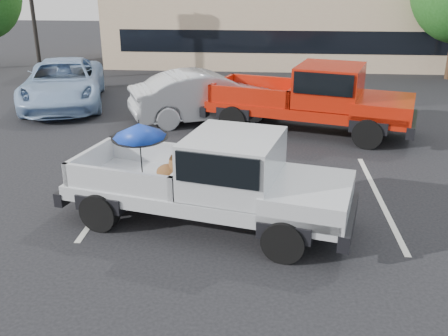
{
  "coord_description": "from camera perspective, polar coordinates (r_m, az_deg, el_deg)",
  "views": [
    {
      "loc": [
        0.39,
        -8.34,
        4.66
      ],
      "look_at": [
        -0.32,
        0.22,
        1.3
      ],
      "focal_mm": 40.0,
      "sensor_mm": 36.0,
      "label": 1
    }
  ],
  "objects": [
    {
      "name": "ground",
      "position": [
        9.57,
        1.82,
        -7.82
      ],
      "size": [
        90.0,
        90.0,
        0.0
      ],
      "primitive_type": "plane",
      "color": "black",
      "rests_on": "ground"
    },
    {
      "name": "stripe_left",
      "position": [
        11.84,
        -12.31,
        -2.33
      ],
      "size": [
        0.12,
        5.0,
        0.01
      ],
      "primitive_type": "cube",
      "color": "silver",
      "rests_on": "ground"
    },
    {
      "name": "stripe_right",
      "position": [
        11.64,
        17.3,
        -3.27
      ],
      "size": [
        0.12,
        5.0,
        0.01
      ],
      "primitive_type": "cube",
      "color": "silver",
      "rests_on": "ground"
    },
    {
      "name": "motel_building",
      "position": [
        29.41,
        8.32,
        18.31
      ],
      "size": [
        20.4,
        8.4,
        6.3
      ],
      "color": "tan",
      "rests_on": "ground"
    },
    {
      "name": "silver_pickup",
      "position": [
        9.53,
        -0.3,
        -0.9
      ],
      "size": [
        5.99,
        3.24,
        2.06
      ],
      "rotation": [
        0.0,
        0.0,
        -0.24
      ],
      "color": "black",
      "rests_on": "ground"
    },
    {
      "name": "red_pickup",
      "position": [
        15.71,
        11.16,
        8.06
      ],
      "size": [
        6.78,
        3.96,
        2.11
      ],
      "rotation": [
        0.0,
        0.0,
        -0.29
      ],
      "color": "black",
      "rests_on": "ground"
    },
    {
      "name": "silver_sedan",
      "position": [
        16.88,
        -2.02,
        8.23
      ],
      "size": [
        5.32,
        3.66,
        1.66
      ],
      "primitive_type": "imported",
      "rotation": [
        0.0,
        0.0,
        1.99
      ],
      "color": "#B2B5BA",
      "rests_on": "ground"
    },
    {
      "name": "blue_suv",
      "position": [
        19.86,
        -17.86,
        9.23
      ],
      "size": [
        4.31,
        6.54,
        1.67
      ],
      "primitive_type": "imported",
      "rotation": [
        0.0,
        0.0,
        0.28
      ],
      "color": "#8AA9CE",
      "rests_on": "ground"
    }
  ]
}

